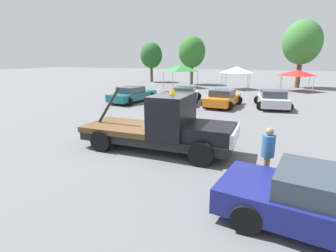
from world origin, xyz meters
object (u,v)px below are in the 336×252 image
parked_car_silver (272,99)px  canopy_tent_green (181,68)px  parked_car_teal (132,95)px  canopy_tent_red (297,73)px  person_near_truck (268,151)px  parked_car_cream (185,95)px  parked_car_orange (223,98)px  tree_right (192,52)px  canopy_tent_white (237,70)px  traffic_cone (133,124)px  tow_truck (166,128)px  tree_left (302,43)px  tree_center (151,55)px

parked_car_silver → canopy_tent_green: 15.57m
parked_car_teal → canopy_tent_red: (13.79, 13.56, 1.42)m
person_near_truck → parked_car_teal: bearing=140.7°
parked_car_teal → canopy_tent_red: 19.39m
parked_car_cream → parked_car_orange: same height
parked_car_cream → tree_right: bearing=5.3°
tree_right → canopy_tent_white: bearing=-30.5°
person_near_truck → traffic_cone: 7.99m
tow_truck → parked_car_cream: size_ratio=1.29×
parked_car_teal → canopy_tent_red: bearing=-36.1°
tow_truck → parked_car_teal: 12.61m
tree_right → traffic_cone: 25.67m
canopy_tent_red → traffic_cone: size_ratio=5.78×
person_near_truck → tree_right: (-10.64, 29.21, 3.51)m
canopy_tent_white → tree_right: 8.15m
tow_truck → parked_car_silver: size_ratio=1.43×
tree_left → tow_truck: bearing=-104.3°
tree_left → tree_center: 21.13m
canopy_tent_white → tree_left: 9.11m
canopy_tent_red → tree_right: tree_right is taller
person_near_truck → parked_car_silver: (0.25, 13.42, -0.34)m
person_near_truck → parked_car_orange: bearing=113.1°
canopy_tent_white → parked_car_teal: bearing=-118.2°
tow_truck → tree_left: bearing=76.5°
person_near_truck → parked_car_orange: person_near_truck is taller
parked_car_teal → parked_car_silver: same height
canopy_tent_green → tree_right: tree_right is taller
canopy_tent_red → canopy_tent_white: bearing=-177.6°
canopy_tent_green → tree_center: (-7.05, 6.51, 1.61)m
parked_car_silver → canopy_tent_green: size_ratio=1.24×
parked_car_teal → canopy_tent_green: (0.34, 12.44, 1.83)m
tow_truck → canopy_tent_green: canopy_tent_green is taller
parked_car_cream → canopy_tent_white: bearing=-21.9°
parked_car_cream → parked_car_teal: bearing=98.8°
person_near_truck → tree_center: (-17.70, 30.89, 3.10)m
parked_car_silver → person_near_truck: bearing=172.2°
canopy_tent_red → parked_car_cream: bearing=-127.8°
tree_center → tree_right: size_ratio=0.91×
canopy_tent_green → canopy_tent_white: (6.78, 0.84, -0.15)m
parked_car_silver → tree_right: size_ratio=0.66×
tow_truck → canopy_tent_white: bearing=90.8°
person_near_truck → traffic_cone: size_ratio=3.12×
person_near_truck → traffic_cone: person_near_truck is taller
parked_car_cream → canopy_tent_red: bearing=-46.5°
canopy_tent_green → canopy_tent_red: 13.50m
person_near_truck → canopy_tent_white: (-3.87, 25.22, 1.33)m
tree_right → parked_car_silver: bearing=-55.4°
traffic_cone → canopy_tent_white: bearing=82.2°
canopy_tent_green → tree_right: (0.01, 4.82, 2.03)m
person_near_truck → tree_center: bearing=127.8°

